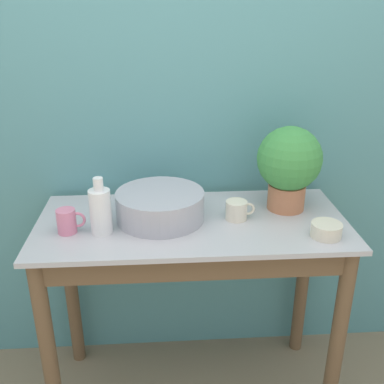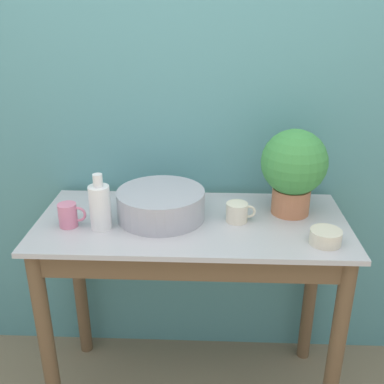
{
  "view_description": "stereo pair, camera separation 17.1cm",
  "coord_description": "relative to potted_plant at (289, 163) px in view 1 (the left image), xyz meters",
  "views": [
    {
      "loc": [
        -0.11,
        -1.29,
        1.66
      ],
      "look_at": [
        0.0,
        0.28,
        0.99
      ],
      "focal_mm": 42.0,
      "sensor_mm": 36.0,
      "label": 1
    },
    {
      "loc": [
        0.06,
        -1.29,
        1.66
      ],
      "look_at": [
        0.0,
        0.28,
        0.99
      ],
      "focal_mm": 42.0,
      "sensor_mm": 36.0,
      "label": 2
    }
  ],
  "objects": [
    {
      "name": "mug_cream",
      "position": [
        -0.22,
        -0.08,
        -0.16
      ],
      "size": [
        0.12,
        0.08,
        0.08
      ],
      "color": "beige",
      "rests_on": "counter_table"
    },
    {
      "name": "bowl_small_cream",
      "position": [
        0.08,
        -0.25,
        -0.17
      ],
      "size": [
        0.11,
        0.11,
        0.05
      ],
      "color": "beige",
      "rests_on": "counter_table"
    },
    {
      "name": "bowl_wash_large",
      "position": [
        -0.52,
        -0.06,
        -0.14
      ],
      "size": [
        0.34,
        0.34,
        0.11
      ],
      "color": "#A8A8B2",
      "rests_on": "counter_table"
    },
    {
      "name": "mug_pink",
      "position": [
        -0.86,
        -0.15,
        -0.15
      ],
      "size": [
        0.11,
        0.07,
        0.09
      ],
      "color": "pink",
      "rests_on": "counter_table"
    },
    {
      "name": "potted_plant",
      "position": [
        0.0,
        0.0,
        0.0
      ],
      "size": [
        0.26,
        0.26,
        0.34
      ],
      "color": "#B7704C",
      "rests_on": "counter_table"
    },
    {
      "name": "counter_table",
      "position": [
        -0.39,
        -0.11,
        -0.4
      ],
      "size": [
        1.21,
        0.55,
        0.87
      ],
      "color": "brown",
      "rests_on": "ground_plane"
    },
    {
      "name": "wall_back",
      "position": [
        -0.39,
        0.25,
        0.14
      ],
      "size": [
        6.0,
        0.05,
        2.4
      ],
      "color": "teal",
      "rests_on": "ground_plane"
    },
    {
      "name": "bottle_tall",
      "position": [
        -0.73,
        -0.16,
        -0.11
      ],
      "size": [
        0.08,
        0.08,
        0.22
      ],
      "color": "white",
      "rests_on": "counter_table"
    }
  ]
}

